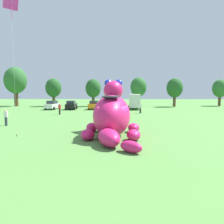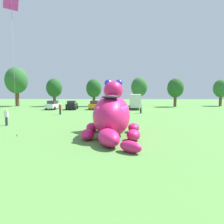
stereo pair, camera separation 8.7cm
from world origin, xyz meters
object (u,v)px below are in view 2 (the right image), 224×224
Objects in this scene: car_white at (53,105)px; spectator_mid_field at (60,109)px; spectator_by_cars at (141,108)px; giant_inflatable_creature at (112,115)px; car_orange at (95,105)px; box_truck at (135,101)px; tethered_flying_kite at (11,2)px; car_black at (72,105)px; spectator_near_inflatable at (6,117)px.

car_white is 2.51× the size of spectator_mid_field.
spectator_by_cars is (16.47, -7.25, -0.01)m from car_white.
car_white is at bearing 116.09° from giant_inflatable_creature.
car_orange is 10.66m from spectator_mid_field.
box_truck is 3.83× the size of spectator_mid_field.
car_orange is (8.27, 0.31, 0.00)m from car_white.
tethered_flying_kite is at bearing -87.23° from spectator_mid_field.
car_white is 1.03× the size of car_black.
spectator_mid_field is at bearing -89.04° from car_black.
car_white reaches higher than spectator_mid_field.
car_black is 2.43× the size of spectator_near_inflatable.
car_orange is at bearing 82.09° from tethered_flying_kite.
spectator_near_inflatable is 1.00× the size of spectator_mid_field.
giant_inflatable_creature reaches higher than spectator_mid_field.
car_white is 17.99m from spectator_by_cars.
tethered_flying_kite reaches higher than car_orange.
spectator_mid_field is 18.68m from tethered_flying_kite.
tethered_flying_kite reaches higher than car_black.
spectator_mid_field is 12.75m from spectator_by_cars.
giant_inflatable_creature reaches higher than spectator_by_cars.
giant_inflatable_creature is 5.31× the size of spectator_mid_field.
giant_inflatable_creature is 26.48m from car_black.
box_truck is 16.27m from spectator_mid_field.
spectator_by_cars is (15.34, 12.97, 0.00)m from spectator_near_inflatable.
tethered_flying_kite is (-3.58, -25.80, 9.48)m from car_orange.
car_white is at bearing 178.70° from car_black.
giant_inflatable_creature is 2.19× the size of car_black.
car_orange is 0.38× the size of tethered_flying_kite.
box_truck reaches higher than car_orange.
spectator_near_inflatable is at bearing -97.42° from car_black.
giant_inflatable_creature is at bearing -103.11° from spectator_by_cars.
car_white is at bearing 112.52° from spectator_mid_field.
car_black is 0.97× the size of car_orange.
car_orange is at bearing 65.84° from spectator_mid_field.
giant_inflatable_creature is at bearing -63.91° from car_white.
car_black is 2.43× the size of spectator_by_cars.
car_orange is 2.51× the size of spectator_by_cars.
box_truck is 26.20m from spectator_near_inflatable.
car_white is 20.25m from spectator_near_inflatable.
box_truck is at bearing 5.76° from car_black.
tethered_flying_kite is at bearing -177.29° from giant_inflatable_creature.
tethered_flying_kite is (3.56, -5.28, 9.48)m from spectator_near_inflatable.
giant_inflatable_creature is 0.81× the size of tethered_flying_kite.
car_white and car_orange have the same top height.
spectator_near_inflatable is 1.00× the size of spectator_by_cars.
spectator_mid_field is at bearing 118.13° from giant_inflatable_creature.
car_white is at bearing -175.86° from box_truck.
car_black is 0.37× the size of tethered_flying_kite.
box_truck is 0.58× the size of tethered_flying_kite.
giant_inflatable_creature is at bearing -23.75° from spectator_near_inflatable.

